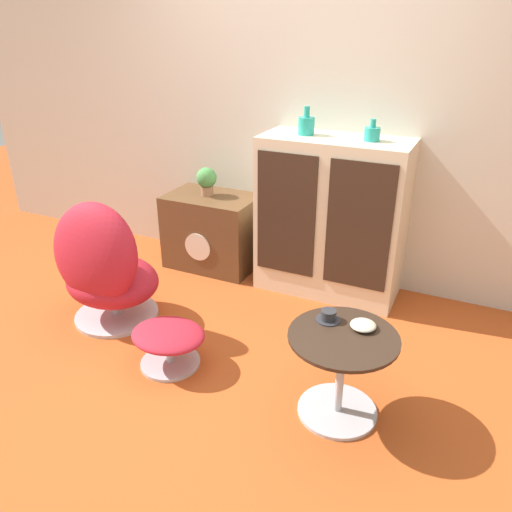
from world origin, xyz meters
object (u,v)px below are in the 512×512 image
Objects in this scene: potted_plant at (207,180)px; bowl at (363,325)px; coffee_table at (341,368)px; vase_leftmost at (306,125)px; tv_console at (212,231)px; egg_chair at (104,269)px; ottoman at (168,339)px; teacup at (328,316)px; vase_inner_left at (372,133)px; sideboard at (331,218)px.

potted_plant is 1.97m from bowl.
vase_leftmost is at bearing 118.61° from coffee_table.
bowl is at bearing -37.04° from tv_console.
egg_chair reaches higher than ottoman.
vase_leftmost is at bearing 75.64° from ottoman.
vase_leftmost is 1.51× the size of teacup.
potted_plant reaches higher than tv_console.
tv_console is 0.82× the size of egg_chair.
bowl is at bearing -36.44° from potted_plant.
egg_chair is 4.59× the size of vase_leftmost.
vase_leftmost is 1.36× the size of vase_inner_left.
ottoman is 1.49m from potted_plant.
coffee_table reaches higher than ottoman.
coffee_table is at bearing -40.68° from tv_console.
vase_leftmost is at bearing -180.00° from vase_inner_left.
sideboard is 0.68m from vase_leftmost.
egg_chair is 0.72m from ottoman.
egg_chair is at bearing 176.47° from teacup.
tv_console is 1.62× the size of ottoman.
vase_leftmost reaches higher than egg_chair.
tv_console is at bearing 108.83° from ottoman.
potted_plant is 1.76× the size of teacup.
sideboard is 1.60× the size of tv_console.
egg_chair reaches higher than teacup.
ottoman is (0.44, -1.30, -0.13)m from tv_console.
tv_console reaches higher than ottoman.
sideboard is 6.00× the size of vase_leftmost.
egg_chair is at bearing -138.24° from sideboard.
potted_plant is (-1.51, 1.27, 0.45)m from coffee_table.
egg_chair is 6.83× the size of bowl.
potted_plant is at bearing -179.82° from sideboard.
tv_console reaches higher than coffee_table.
tv_console is 1.21m from vase_leftmost.
bowl is at bearing -56.91° from vase_leftmost.
sideboard is at bearing 66.95° from ottoman.
ottoman is (-0.55, -1.30, -0.40)m from sideboard.
sideboard is 1.62m from egg_chair.
egg_chair is 1.69m from coffee_table.
tv_console is at bearing 79.27° from egg_chair.
tv_console is 5.58× the size of bowl.
vase_inner_left is 1.37m from teacup.
vase_inner_left reaches higher than bowl.
sideboard is 1.39m from coffee_table.
sideboard is 1.47m from ottoman.
tv_console is at bearing -179.43° from vase_leftmost.
potted_plant is at bearing 139.97° from coffee_table.
bowl reaches higher than coffee_table.
ottoman is 0.82× the size of coffee_table.
vase_inner_left is 1.09× the size of bowl.
egg_chair is (-1.20, -1.07, -0.18)m from sideboard.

